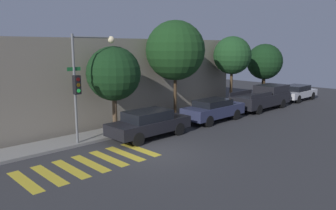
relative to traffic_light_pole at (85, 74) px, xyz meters
name	(u,v)px	position (x,y,z in m)	size (l,w,h in m)	color
ground_plane	(154,153)	(1.48, -3.37, -3.54)	(60.00, 60.00, 0.00)	#333335
sidewalk	(104,134)	(1.48, 0.77, -3.47)	(26.00, 1.89, 0.14)	gray
building_row	(65,81)	(1.48, 5.11, -0.88)	(26.00, 6.00, 5.31)	gray
crosswalk	(90,163)	(-1.40, -2.57, -3.53)	(5.84, 2.60, 0.00)	gold
traffic_light_pole	(85,74)	(0.00, 0.00, 0.00)	(2.70, 0.56, 5.44)	slate
sedan_near_corner	(149,123)	(2.98, -1.27, -2.75)	(4.67, 1.83, 1.48)	black
sedan_middle	(213,109)	(8.52, -1.27, -2.75)	(4.62, 1.76, 1.45)	#2D3351
pickup_truck	(263,97)	(14.69, -1.27, -2.62)	(5.72, 2.03, 1.78)	black
sedan_far_end	(297,92)	(20.55, -1.27, -2.79)	(4.66, 1.87, 1.38)	silver
tree_near_corner	(114,74)	(2.08, 0.57, -0.16)	(2.96, 2.96, 4.87)	brown
tree_midblock	(175,51)	(6.83, 0.57, 1.04)	(3.80, 3.80, 6.48)	#42301E
tree_far_end	(232,56)	(13.02, 0.57, 0.60)	(2.90, 2.90, 5.60)	#4C3823
tree_behind_truck	(265,62)	(17.89, 0.57, -0.05)	(3.08, 3.08, 5.04)	#42301E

